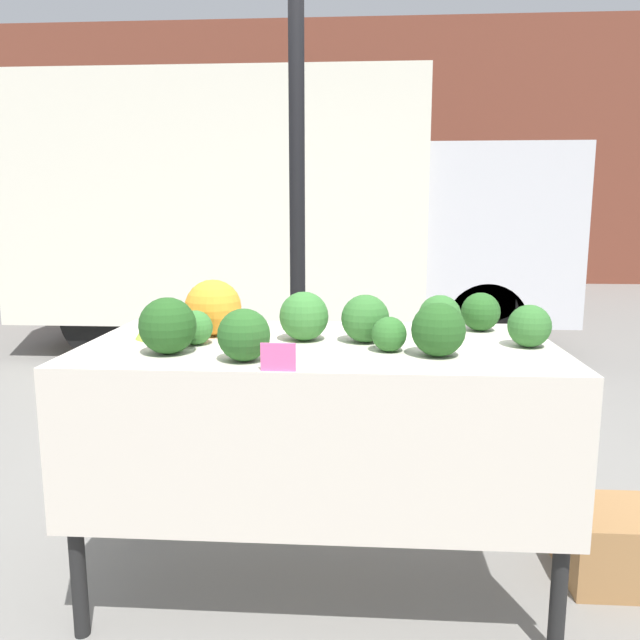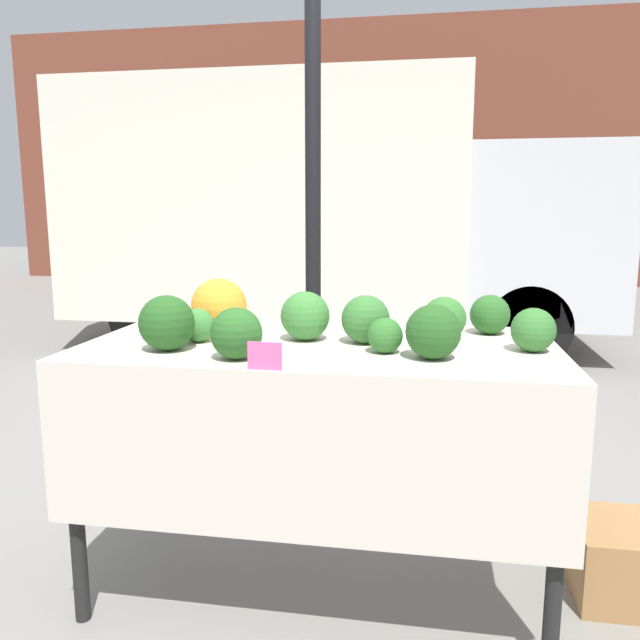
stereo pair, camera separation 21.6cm
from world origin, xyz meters
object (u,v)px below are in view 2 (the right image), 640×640
at_px(parked_truck, 322,210).
at_px(price_sign, 265,356).
at_px(produce_crate, 633,561).
at_px(orange_cauliflower, 219,306).

bearing_deg(parked_truck, price_sign, -82.59).
bearing_deg(price_sign, produce_crate, 22.20).
height_order(price_sign, produce_crate, price_sign).
bearing_deg(produce_crate, price_sign, -157.80).
bearing_deg(parked_truck, orange_cauliflower, -85.78).
distance_m(price_sign, produce_crate, 1.54).
height_order(parked_truck, price_sign, parked_truck).
relative_size(parked_truck, orange_cauliflower, 25.36).
bearing_deg(price_sign, parked_truck, 97.41).
bearing_deg(produce_crate, orange_cauliflower, 179.42).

